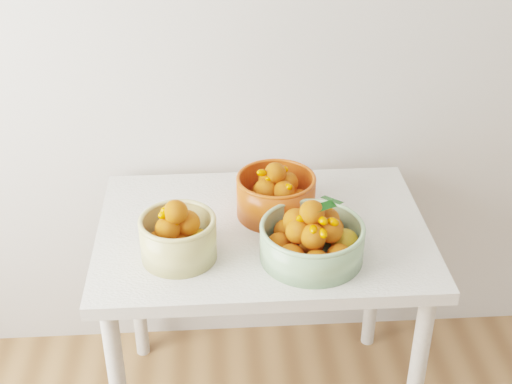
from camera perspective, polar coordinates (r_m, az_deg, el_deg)
table at (r=2.22m, az=0.53°, el=-4.93°), size 1.00×0.70×0.75m
bowl_cream at (r=2.01m, az=-6.25°, el=-3.52°), size 0.27×0.27×0.19m
bowl_green at (r=2.01m, az=4.52°, el=-3.70°), size 0.36×0.36×0.19m
bowl_orange at (r=2.20m, az=1.62°, el=-0.17°), size 0.25×0.25×0.18m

